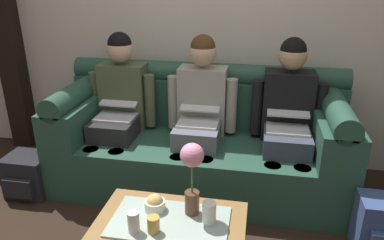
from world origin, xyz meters
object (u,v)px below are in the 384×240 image
person_left (120,103)px  cup_far_center (134,222)px  person_middle (200,109)px  snack_bowl (155,204)px  flower_vase (192,170)px  cup_near_left (209,213)px  cup_near_right (153,225)px  coffee_table (170,229)px  person_right (288,114)px  couch (200,141)px  backpack_left (29,175)px

person_left → cup_far_center: person_left is taller
person_middle → snack_bowl: bearing=-96.5°
flower_vase → cup_far_center: (-0.28, -0.22, -0.22)m
person_left → cup_near_left: size_ratio=9.58×
person_middle → flower_vase: person_middle is taller
flower_vase → cup_near_right: size_ratio=4.70×
person_middle → coffee_table: (0.00, -1.03, -0.35)m
person_right → cup_far_center: person_right is taller
couch → person_right: bearing=-0.3°
coffee_table → flower_vase: (0.11, 0.10, 0.34)m
person_middle → cup_near_right: person_middle is taller
couch → backpack_left: bearing=-161.8°
snack_bowl → person_right: bearing=50.6°
snack_bowl → cup_near_right: (0.05, -0.19, 0.01)m
person_right → cup_far_center: (-0.84, -1.16, -0.23)m
couch → flower_vase: 0.99m
person_left → cup_near_left: person_left is taller
person_right → snack_bowl: size_ratio=10.07×
person_left → backpack_left: size_ratio=3.66×
person_left → backpack_left: (-0.63, -0.43, -0.50)m
cup_near_right → cup_far_center: 0.11m
person_middle → cup_near_left: person_middle is taller
cup_near_left → couch: bearing=102.2°
couch → flower_vase: size_ratio=5.17×
snack_bowl → cup_near_right: size_ratio=1.29×
person_right → cup_far_center: bearing=-125.9°
flower_vase → person_left: bearing=129.8°
person_left → cup_near_left: bearing=-48.5°
cup_far_center → cup_near_left: bearing=21.3°
couch → cup_far_center: size_ratio=18.75×
person_right → backpack_left: size_ratio=3.66×
person_left → backpack_left: person_left is taller
couch → coffee_table: bearing=-90.0°
person_middle → flower_vase: bearing=-83.3°
person_right → cup_near_left: size_ratio=9.58×
couch → snack_bowl: bearing=-96.5°
couch → cup_near_right: 1.15m
cup_near_left → cup_near_right: size_ratio=1.36×
person_right → coffee_table: person_right is taller
snack_bowl → person_middle: bearing=83.5°
snack_bowl → flower_vase: bearing=3.2°
couch → person_left: size_ratio=1.87×
cup_near_left → person_middle: bearing=102.2°
couch → snack_bowl: 0.96m
cup_near_left → backpack_left: 1.65m
backpack_left → cup_near_left: bearing=-21.0°
couch → person_right: (0.67, -0.00, 0.29)m
person_right → snack_bowl: (-0.78, -0.95, -0.25)m
couch → backpack_left: 1.39m
couch → cup_near_right: couch is taller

